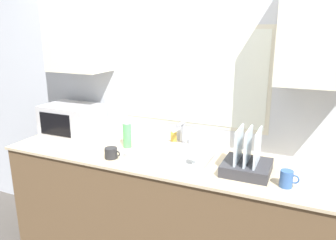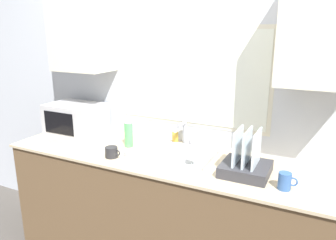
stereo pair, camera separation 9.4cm
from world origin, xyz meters
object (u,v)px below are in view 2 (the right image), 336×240
Objects in this scene: mug_near_sink at (112,152)px; spray_bottle at (129,131)px; dish_rack at (246,164)px; microwave at (76,119)px; faucet at (184,132)px; soap_bottle at (175,138)px; wine_glass at (192,153)px.

spray_bottle is at bearing 92.79° from mug_near_sink.
spray_bottle is (-0.94, 0.10, 0.06)m from dish_rack.
dish_rack reaches higher than microwave.
soap_bottle is (-0.08, 0.00, -0.06)m from faucet.
dish_rack is (1.53, -0.17, -0.07)m from microwave.
wine_glass is at bearing -16.26° from spray_bottle.
microwave is 1.22m from wine_glass.
dish_rack is 2.46× the size of mug_near_sink.
faucet is at bearing 27.37° from spray_bottle.
wine_glass is (0.29, -0.37, 0.05)m from soap_bottle.
mug_near_sink is 0.77× the size of wine_glass.
soap_bottle is (0.90, 0.13, -0.08)m from microwave.
microwave is 1.60× the size of dish_rack.
microwave reaches higher than faucet.
soap_bottle is 0.48m from wine_glass.
microwave is 1.81× the size of spray_bottle.
wine_glass is at bearing -11.82° from microwave.
mug_near_sink is (-0.92, -0.14, -0.03)m from dish_rack.
wine_glass is (0.22, -0.37, -0.01)m from faucet.
soap_bottle is at bearing 128.14° from wine_glass.
faucet is 0.69× the size of dish_rack.
faucet reaches higher than mug_near_sink.
microwave is 1.54m from dish_rack.
microwave is 0.91m from soap_bottle.
faucet is 0.43m from spray_bottle.
dish_rack is 1.13× the size of spray_bottle.
spray_bottle is at bearing 163.74° from wine_glass.
wine_glass is at bearing 6.67° from mug_near_sink.
soap_bottle is (-0.63, 0.30, -0.01)m from dish_rack.
spray_bottle is at bearing -152.63° from faucet.
microwave is 3.05× the size of wine_glass.
dish_rack is at bearing -6.02° from spray_bottle.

